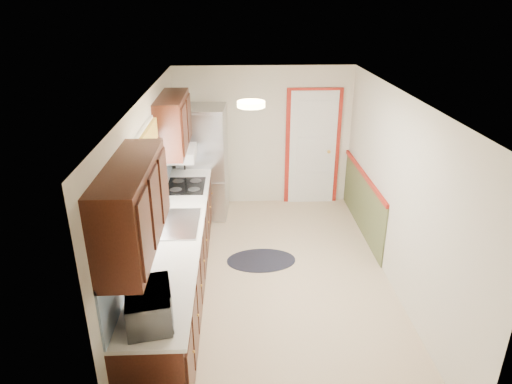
{
  "coord_description": "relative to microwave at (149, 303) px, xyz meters",
  "views": [
    {
      "loc": [
        -0.46,
        -5.04,
        3.42
      ],
      "look_at": [
        -0.23,
        0.23,
        1.15
      ],
      "focal_mm": 32.0,
      "sensor_mm": 36.0,
      "label": 1
    }
  ],
  "objects": [
    {
      "name": "microwave",
      "position": [
        0.0,
        0.0,
        0.0
      ],
      "size": [
        0.4,
        0.58,
        0.36
      ],
      "primitive_type": "imported",
      "rotation": [
        0.0,
        0.0,
        1.77
      ],
      "color": "white",
      "rests_on": "kitchen_run"
    },
    {
      "name": "rug",
      "position": [
        1.05,
        2.41,
        -1.12
      ],
      "size": [
        0.99,
        0.66,
        0.01
      ],
      "primitive_type": "ellipsoid",
      "rotation": [
        0.0,
        0.0,
        0.04
      ],
      "color": "black",
      "rests_on": "ground"
    },
    {
      "name": "ceiling_fixture",
      "position": [
        0.9,
        1.75,
        1.24
      ],
      "size": [
        0.3,
        0.3,
        0.06
      ],
      "primitive_type": "cylinder",
      "color": "#FFD88C",
      "rests_on": "room_shell"
    },
    {
      "name": "cooktop",
      "position": [
        0.01,
        2.91,
        -0.17
      ],
      "size": [
        0.52,
        0.63,
        0.02
      ],
      "primitive_type": "cube",
      "color": "black",
      "rests_on": "kitchen_run"
    },
    {
      "name": "room_shell",
      "position": [
        1.2,
        1.95,
        0.08
      ],
      "size": [
        3.2,
        5.2,
        2.52
      ],
      "color": "#C7B08C",
      "rests_on": "ground"
    },
    {
      "name": "refrigerator",
      "position": [
        0.18,
        4.0,
        -0.2
      ],
      "size": [
        0.81,
        0.79,
        1.84
      ],
      "rotation": [
        0.0,
        0.0,
        -0.06
      ],
      "color": "#B7B7BC",
      "rests_on": "ground"
    },
    {
      "name": "kitchen_run",
      "position": [
        -0.04,
        1.66,
        -0.31
      ],
      "size": [
        0.63,
        4.0,
        2.2
      ],
      "color": "#33140B",
      "rests_on": "ground"
    },
    {
      "name": "back_wall_trim",
      "position": [
        2.19,
        4.16,
        -0.23
      ],
      "size": [
        1.12,
        2.3,
        2.08
      ],
      "color": "maroon",
      "rests_on": "ground"
    }
  ]
}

